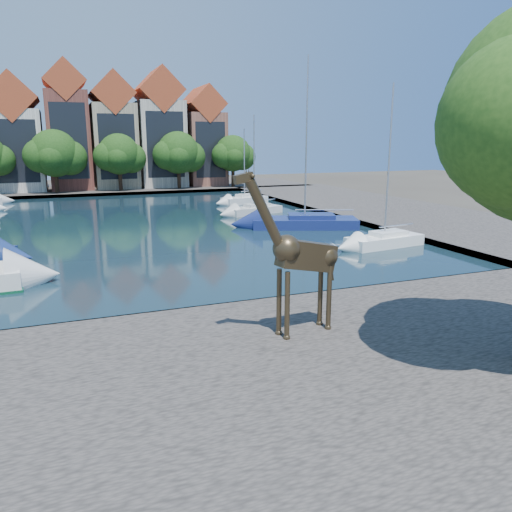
{
  "coord_description": "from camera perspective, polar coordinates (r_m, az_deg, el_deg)",
  "views": [
    {
      "loc": [
        -5.48,
        -19.15,
        7.2
      ],
      "look_at": [
        1.33,
        -1.65,
        2.81
      ],
      "focal_mm": 35.0,
      "sensor_mm": 36.0,
      "label": 1
    }
  ],
  "objects": [
    {
      "name": "ground",
      "position": [
        21.19,
        -5.0,
        -6.76
      ],
      "size": [
        160.0,
        160.0,
        0.0
      ],
      "primitive_type": "plane",
      "color": "#38332B",
      "rests_on": "ground"
    },
    {
      "name": "water_basin",
      "position": [
        44.09,
        -13.84,
        3.43
      ],
      "size": [
        38.0,
        50.0,
        0.08
      ],
      "primitive_type": "cube",
      "color": "black",
      "rests_on": "ground"
    },
    {
      "name": "near_quay",
      "position": [
        15.04,
        2.76,
        -14.4
      ],
      "size": [
        50.0,
        14.0,
        0.5
      ],
      "primitive_type": "cube",
      "color": "#514B46",
      "rests_on": "ground"
    },
    {
      "name": "far_quay",
      "position": [
        75.67,
        -17.14,
        7.32
      ],
      "size": [
        60.0,
        16.0,
        0.5
      ],
      "primitive_type": "cube",
      "color": "#514B46",
      "rests_on": "ground"
    },
    {
      "name": "right_quay",
      "position": [
        53.29,
        13.93,
        5.28
      ],
      "size": [
        14.0,
        52.0,
        0.5
      ],
      "primitive_type": "cube",
      "color": "#514B46",
      "rests_on": "ground"
    },
    {
      "name": "townhouse_west_inner",
      "position": [
        75.31,
        -25.67,
        12.02
      ],
      "size": [
        6.43,
        9.18,
        15.15
      ],
      "color": "silver",
      "rests_on": "far_quay"
    },
    {
      "name": "townhouse_center",
      "position": [
        75.17,
        -20.69,
        13.23
      ],
      "size": [
        5.44,
        9.18,
        16.93
      ],
      "color": "brown",
      "rests_on": "far_quay"
    },
    {
      "name": "townhouse_east_inner",
      "position": [
        75.52,
        -15.98,
        13.08
      ],
      "size": [
        5.94,
        9.18,
        15.79
      ],
      "color": "tan",
      "rests_on": "far_quay"
    },
    {
      "name": "townhouse_east_mid",
      "position": [
        76.44,
        -11.02,
        13.61
      ],
      "size": [
        6.43,
        9.18,
        16.65
      ],
      "color": "#BCB2A0",
      "rests_on": "far_quay"
    },
    {
      "name": "townhouse_east_end",
      "position": [
        77.88,
        -6.16,
        13.02
      ],
      "size": [
        5.44,
        9.18,
        14.43
      ],
      "color": "brown",
      "rests_on": "far_quay"
    },
    {
      "name": "far_tree_mid_west",
      "position": [
        69.68,
        -21.97,
        10.66
      ],
      "size": [
        7.8,
        6.0,
        8.0
      ],
      "color": "#332114",
      "rests_on": "far_quay"
    },
    {
      "name": "far_tree_mid_east",
      "position": [
        70.09,
        -15.32,
        11.02
      ],
      "size": [
        7.02,
        5.4,
        7.52
      ],
      "color": "#332114",
      "rests_on": "far_quay"
    },
    {
      "name": "far_tree_east",
      "position": [
        71.4,
        -8.8,
        11.44
      ],
      "size": [
        7.54,
        5.8,
        7.84
      ],
      "color": "#332114",
      "rests_on": "far_quay"
    },
    {
      "name": "far_tree_far_east",
      "position": [
        73.56,
        -2.6,
        11.5
      ],
      "size": [
        6.76,
        5.2,
        7.36
      ],
      "color": "#332114",
      "rests_on": "far_quay"
    },
    {
      "name": "giraffe_statue",
      "position": [
        17.16,
        4.97,
        0.04
      ],
      "size": [
        4.01,
        1.1,
        5.74
      ],
      "color": "#3E311F",
      "rests_on": "near_quay"
    },
    {
      "name": "sailboat_right_a",
      "position": [
        35.1,
        14.47,
        2.01
      ],
      "size": [
        5.78,
        2.7,
        10.66
      ],
      "color": "white",
      "rests_on": "water_basin"
    },
    {
      "name": "sailboat_right_b",
      "position": [
        41.55,
        5.59,
        4.09
      ],
      "size": [
        9.05,
        5.82,
        13.5
      ],
      "color": "navy",
      "rests_on": "water_basin"
    },
    {
      "name": "sailboat_right_c",
      "position": [
        49.15,
        -0.21,
        5.46
      ],
      "size": [
        5.97,
        3.48,
        9.39
      ],
      "color": "silver",
      "rests_on": "water_basin"
    },
    {
      "name": "sailboat_right_d",
      "position": [
        57.39,
        -1.32,
        6.6
      ],
      "size": [
        5.81,
        3.47,
        8.32
      ],
      "color": "silver",
      "rests_on": "water_basin"
    }
  ]
}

